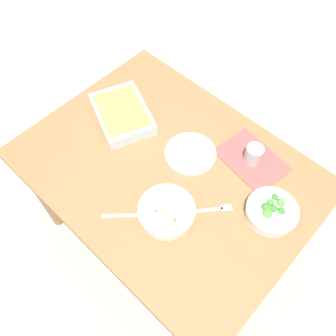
# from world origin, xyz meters

# --- Properties ---
(ground_plane) EXTENTS (6.00, 6.00, 0.00)m
(ground_plane) POSITION_xyz_m (0.00, 0.00, 0.00)
(ground_plane) COLOR #B2A899
(dining_table) EXTENTS (1.20, 0.90, 0.74)m
(dining_table) POSITION_xyz_m (0.00, 0.00, 0.65)
(dining_table) COLOR olive
(dining_table) RESTS_ON ground_plane
(placemat) EXTENTS (0.31, 0.24, 0.00)m
(placemat) POSITION_xyz_m (-0.23, -0.27, 0.74)
(placemat) COLOR #B24C47
(placemat) RESTS_ON dining_table
(stew_bowl) EXTENTS (0.22, 0.22, 0.06)m
(stew_bowl) POSITION_xyz_m (-0.14, 0.16, 0.77)
(stew_bowl) COLOR white
(stew_bowl) RESTS_ON dining_table
(broccoli_bowl) EXTENTS (0.20, 0.20, 0.07)m
(broccoli_bowl) POSITION_xyz_m (-0.43, -0.12, 0.77)
(broccoli_bowl) COLOR white
(broccoli_bowl) RESTS_ON dining_table
(baking_dish) EXTENTS (0.36, 0.32, 0.06)m
(baking_dish) POSITION_xyz_m (0.33, -0.05, 0.77)
(baking_dish) COLOR silver
(baking_dish) RESTS_ON dining_table
(drink_cup) EXTENTS (0.07, 0.07, 0.08)m
(drink_cup) POSITION_xyz_m (-0.23, -0.27, 0.78)
(drink_cup) COLOR #B2BCC6
(drink_cup) RESTS_ON dining_table
(side_plate) EXTENTS (0.22, 0.22, 0.01)m
(side_plate) POSITION_xyz_m (-0.02, -0.12, 0.75)
(side_plate) COLOR silver
(side_plate) RESTS_ON dining_table
(spoon_by_stew) EXTENTS (0.14, 0.14, 0.01)m
(spoon_by_stew) POSITION_xyz_m (-0.05, 0.26, 0.74)
(spoon_by_stew) COLOR silver
(spoon_by_stew) RESTS_ON dining_table
(fork_on_table) EXTENTS (0.13, 0.15, 0.01)m
(fork_on_table) POSITION_xyz_m (-0.26, 0.02, 0.74)
(fork_on_table) COLOR silver
(fork_on_table) RESTS_ON dining_table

